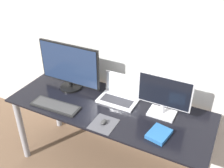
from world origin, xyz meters
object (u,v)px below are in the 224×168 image
laptop (120,94)px  book (159,134)px  monitor_right (164,95)px  mouse (104,122)px  keyboard (55,106)px  monitor_left (69,67)px

laptop → book: size_ratio=1.71×
monitor_right → book: bearing=-76.7°
laptop → mouse: bearing=-83.8°
monitor_right → keyboard: monitor_right is taller
laptop → book: (0.49, -0.32, -0.04)m
mouse → monitor_right: bearing=41.8°
laptop → keyboard: laptop is taller
monitor_right → mouse: monitor_right is taller
keyboard → monitor_left: bearing=100.0°
mouse → monitor_left: bearing=148.6°
keyboard → mouse: (0.50, -0.01, 0.01)m
monitor_right → mouse: size_ratio=6.73×
keyboard → book: 0.96m
laptop → mouse: laptop is taller
monitor_left → book: size_ratio=3.07×
monitor_left → laptop: (0.52, 0.04, -0.18)m
monitor_left → monitor_right: 0.95m
book → laptop: bearing=147.3°
laptop → mouse: (0.04, -0.39, -0.04)m
monitor_left → keyboard: size_ratio=1.39×
monitor_right → book: monitor_right is taller
monitor_right → keyboard: (-0.89, -0.33, -0.19)m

